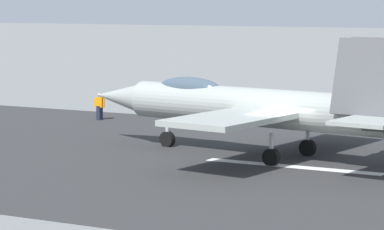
% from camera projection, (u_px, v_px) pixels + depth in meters
% --- Properties ---
extents(ground_plane, '(400.00, 400.00, 0.00)m').
position_uv_depth(ground_plane, '(283.00, 166.00, 40.82)').
color(ground_plane, slate).
extents(runway_strip, '(240.00, 26.00, 0.02)m').
position_uv_depth(runway_strip, '(283.00, 166.00, 40.81)').
color(runway_strip, '#2F2F30').
rests_on(runway_strip, ground).
extents(fighter_jet, '(18.02, 13.34, 5.54)m').
position_uv_depth(fighter_jet, '(257.00, 106.00, 42.93)').
color(fighter_jet, '#98A09A').
rests_on(fighter_jet, ground).
extents(crew_person, '(0.70, 0.36, 1.63)m').
position_uv_depth(crew_person, '(99.00, 107.00, 56.36)').
color(crew_person, '#1E2338').
rests_on(crew_person, ground).
extents(marker_cone_mid, '(0.44, 0.44, 0.55)m').
position_uv_depth(marker_cone_mid, '(257.00, 117.00, 55.71)').
color(marker_cone_mid, orange).
rests_on(marker_cone_mid, ground).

